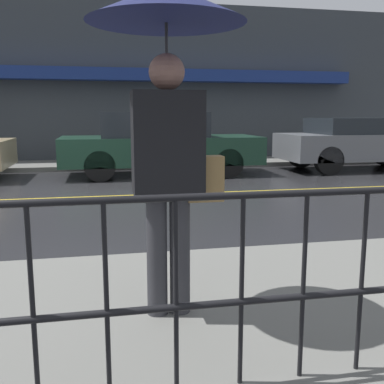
% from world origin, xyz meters
% --- Properties ---
extents(ground_plane, '(80.00, 80.00, 0.00)m').
position_xyz_m(ground_plane, '(0.00, 0.00, 0.00)').
color(ground_plane, '#262628').
extents(sidewalk_near, '(28.00, 2.51, 0.12)m').
position_xyz_m(sidewalk_near, '(0.00, -5.09, 0.06)').
color(sidewalk_near, slate).
rests_on(sidewalk_near, ground_plane).
extents(sidewalk_far, '(28.00, 1.92, 0.12)m').
position_xyz_m(sidewalk_far, '(0.00, 4.79, 0.06)').
color(sidewalk_far, slate).
rests_on(sidewalk_far, ground_plane).
extents(lane_marking, '(25.20, 0.12, 0.01)m').
position_xyz_m(lane_marking, '(0.00, 0.00, 0.00)').
color(lane_marking, gold).
rests_on(lane_marking, ground_plane).
extents(building_storefront, '(28.00, 0.85, 4.73)m').
position_xyz_m(building_storefront, '(0.00, 5.87, 2.38)').
color(building_storefront, '#383D42').
rests_on(building_storefront, ground_plane).
extents(pedestrian, '(1.00, 1.00, 2.12)m').
position_xyz_m(pedestrian, '(1.07, -5.21, 1.76)').
color(pedestrian, '#333338').
rests_on(pedestrian, sidewalk_near).
extents(car_dark_green, '(4.71, 1.84, 1.50)m').
position_xyz_m(car_dark_green, '(2.01, 2.69, 0.77)').
color(car_dark_green, '#193828').
rests_on(car_dark_green, ground_plane).
extents(car_grey, '(4.22, 1.79, 1.37)m').
position_xyz_m(car_grey, '(7.34, 2.69, 0.72)').
color(car_grey, slate).
rests_on(car_grey, ground_plane).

